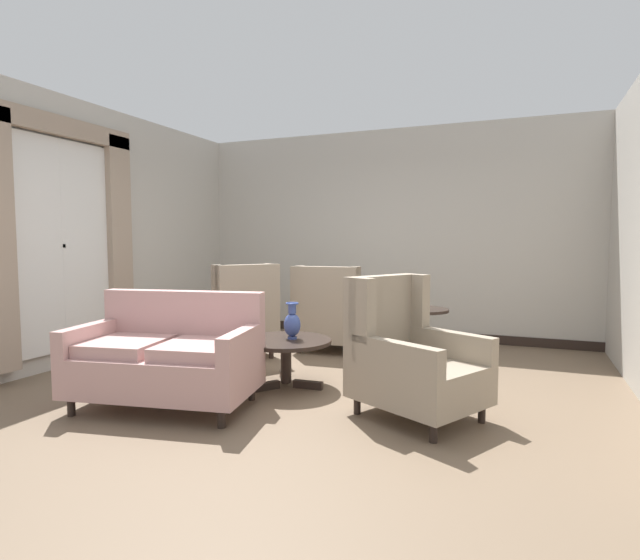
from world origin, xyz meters
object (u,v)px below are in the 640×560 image
object	(u,v)px
armchair_beside_settee	(331,315)
coffee_table	(286,348)
armchair_far_left	(409,359)
side_table	(421,333)
armchair_near_sideboard	(241,318)
porcelain_vase	(292,323)
settee	(168,358)

from	to	relation	value
armchair_beside_settee	coffee_table	bearing A→B (deg)	91.97
armchair_far_left	side_table	size ratio (longest dim) A/B	1.74
armchair_near_sideboard	side_table	distance (m)	2.07
coffee_table	porcelain_vase	xyz separation A→B (m)	(0.05, 0.04, 0.23)
coffee_table	armchair_near_sideboard	xyz separation A→B (m)	(-1.01, 0.87, 0.10)
porcelain_vase	armchair_beside_settee	distance (m)	1.61
porcelain_vase	armchair_far_left	distance (m)	1.25
porcelain_vase	armchair_near_sideboard	world-z (taller)	armchair_near_sideboard
settee	armchair_beside_settee	xyz separation A→B (m)	(0.48, 2.49, 0.03)
coffee_table	porcelain_vase	bearing A→B (deg)	37.23
coffee_table	armchair_beside_settee	distance (m)	1.63
armchair_near_sideboard	porcelain_vase	bearing A→B (deg)	87.75
settee	coffee_table	bearing A→B (deg)	42.54
armchair_far_left	porcelain_vase	bearing A→B (deg)	100.08
armchair_far_left	coffee_table	bearing A→B (deg)	102.30
armchair_beside_settee	armchair_far_left	xyz separation A→B (m)	(1.40, -1.97, 0.01)
settee	side_table	xyz separation A→B (m)	(1.71, 1.93, -0.00)
porcelain_vase	armchair_far_left	bearing A→B (deg)	-17.82
coffee_table	armchair_far_left	size ratio (longest dim) A/B	0.75
coffee_table	porcelain_vase	distance (m)	0.24
armchair_beside_settee	armchair_far_left	distance (m)	2.42
coffee_table	porcelain_vase	size ratio (longest dim) A/B	2.49
coffee_table	armchair_far_left	distance (m)	1.28
porcelain_vase	side_table	world-z (taller)	porcelain_vase
settee	side_table	distance (m)	2.58
porcelain_vase	armchair_beside_settee	bearing A→B (deg)	97.85
coffee_table	settee	distance (m)	1.09
porcelain_vase	coffee_table	bearing A→B (deg)	-142.77
coffee_table	side_table	world-z (taller)	side_table
porcelain_vase	armchair_far_left	size ratio (longest dim) A/B	0.30
coffee_table	side_table	xyz separation A→B (m)	(1.05, 1.07, 0.04)
armchair_far_left	side_table	bearing A→B (deg)	35.04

